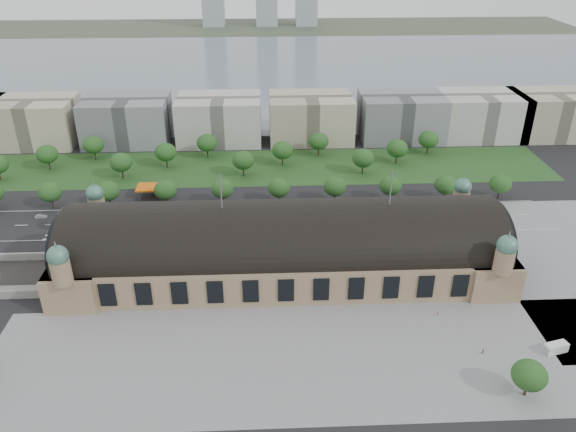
{
  "coord_description": "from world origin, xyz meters",
  "views": [
    {
      "loc": [
        -5.76,
        -163.32,
        108.96
      ],
      "look_at": [
        2.2,
        14.94,
        14.0
      ],
      "focal_mm": 35.0,
      "sensor_mm": 36.0,
      "label": 1
    }
  ],
  "objects_px": {
    "traffic_car_2": "(139,227)",
    "parked_car_0": "(97,244)",
    "parked_car_2": "(170,237)",
    "traffic_car_3": "(173,218)",
    "traffic_car_6": "(457,215)",
    "petrol_station": "(157,188)",
    "parked_car_1": "(129,243)",
    "parked_car_3": "(156,237)",
    "traffic_car_4": "(260,228)",
    "pedestrian_0": "(438,314)",
    "traffic_car_1": "(41,216)",
    "parked_car_6": "(210,241)",
    "pedestrian_1": "(483,351)",
    "bus_mid": "(331,228)",
    "bus_west": "(266,226)",
    "parked_car_5": "(204,236)",
    "van_south": "(555,348)",
    "parked_car_4": "(211,241)",
    "bus_east": "(349,223)"
  },
  "relations": [
    {
      "from": "petrol_station",
      "to": "van_south",
      "type": "bearing_deg",
      "value": -40.35
    },
    {
      "from": "parked_car_4",
      "to": "petrol_station",
      "type": "bearing_deg",
      "value": 171.82
    },
    {
      "from": "traffic_car_2",
      "to": "parked_car_0",
      "type": "relative_size",
      "value": 1.34
    },
    {
      "from": "parked_car_0",
      "to": "traffic_car_1",
      "type": "bearing_deg",
      "value": -155.8
    },
    {
      "from": "traffic_car_2",
      "to": "parked_car_0",
      "type": "distance_m",
      "value": 18.27
    },
    {
      "from": "parked_car_6",
      "to": "bus_mid",
      "type": "height_order",
      "value": "bus_mid"
    },
    {
      "from": "bus_mid",
      "to": "parked_car_4",
      "type": "bearing_deg",
      "value": 98.0
    },
    {
      "from": "traffic_car_2",
      "to": "parked_car_5",
      "type": "distance_m",
      "value": 27.53
    },
    {
      "from": "van_south",
      "to": "parked_car_5",
      "type": "bearing_deg",
      "value": 132.24
    },
    {
      "from": "petrol_station",
      "to": "parked_car_2",
      "type": "bearing_deg",
      "value": -74.78
    },
    {
      "from": "parked_car_0",
      "to": "bus_west",
      "type": "height_order",
      "value": "bus_west"
    },
    {
      "from": "parked_car_2",
      "to": "bus_west",
      "type": "bearing_deg",
      "value": 72.31
    },
    {
      "from": "parked_car_2",
      "to": "pedestrian_1",
      "type": "distance_m",
      "value": 119.68
    },
    {
      "from": "parked_car_2",
      "to": "bus_west",
      "type": "xyz_separation_m",
      "value": [
        37.22,
        4.67,
        1.05
      ]
    },
    {
      "from": "parked_car_3",
      "to": "bus_east",
      "type": "distance_m",
      "value": 75.87
    },
    {
      "from": "parked_car_3",
      "to": "bus_mid",
      "type": "xyz_separation_m",
      "value": [
        67.79,
        2.0,
        1.21
      ]
    },
    {
      "from": "petrol_station",
      "to": "bus_west",
      "type": "relative_size",
      "value": 1.12
    },
    {
      "from": "parked_car_2",
      "to": "traffic_car_3",
      "type": "bearing_deg",
      "value": 158.55
    },
    {
      "from": "petrol_station",
      "to": "parked_car_1",
      "type": "distance_m",
      "value": 44.48
    },
    {
      "from": "parked_car_4",
      "to": "bus_west",
      "type": "bearing_deg",
      "value": 72.72
    },
    {
      "from": "traffic_car_3",
      "to": "traffic_car_4",
      "type": "relative_size",
      "value": 0.93
    },
    {
      "from": "parked_car_1",
      "to": "traffic_car_4",
      "type": "bearing_deg",
      "value": 73.12
    },
    {
      "from": "pedestrian_0",
      "to": "traffic_car_1",
      "type": "bearing_deg",
      "value": 166.8
    },
    {
      "from": "traffic_car_2",
      "to": "parked_car_6",
      "type": "xyz_separation_m",
      "value": [
        29.09,
        -12.23,
        -0.03
      ]
    },
    {
      "from": "van_south",
      "to": "pedestrian_0",
      "type": "distance_m",
      "value": 33.48
    },
    {
      "from": "traffic_car_1",
      "to": "traffic_car_6",
      "type": "xyz_separation_m",
      "value": [
        171.35,
        -5.7,
        -0.12
      ]
    },
    {
      "from": "pedestrian_1",
      "to": "traffic_car_6",
      "type": "bearing_deg",
      "value": 39.73
    },
    {
      "from": "parked_car_5",
      "to": "van_south",
      "type": "xyz_separation_m",
      "value": [
        105.01,
        -69.39,
        0.64
      ]
    },
    {
      "from": "traffic_car_2",
      "to": "parked_car_6",
      "type": "distance_m",
      "value": 31.56
    },
    {
      "from": "traffic_car_2",
      "to": "pedestrian_0",
      "type": "height_order",
      "value": "traffic_car_2"
    },
    {
      "from": "parked_car_2",
      "to": "pedestrian_1",
      "type": "height_order",
      "value": "pedestrian_1"
    },
    {
      "from": "parked_car_6",
      "to": "bus_west",
      "type": "relative_size",
      "value": 0.44
    },
    {
      "from": "van_south",
      "to": "parked_car_4",
      "type": "bearing_deg",
      "value": 132.99
    },
    {
      "from": "parked_car_0",
      "to": "parked_car_3",
      "type": "distance_m",
      "value": 21.72
    },
    {
      "from": "traffic_car_4",
      "to": "bus_west",
      "type": "distance_m",
      "value": 2.5
    },
    {
      "from": "traffic_car_2",
      "to": "parked_car_5",
      "type": "xyz_separation_m",
      "value": [
        26.27,
        -8.23,
        -0.08
      ]
    },
    {
      "from": "traffic_car_2",
      "to": "parked_car_2",
      "type": "xyz_separation_m",
      "value": [
        13.17,
        -8.23,
        -0.14
      ]
    },
    {
      "from": "traffic_car_6",
      "to": "parked_car_3",
      "type": "bearing_deg",
      "value": -80.24
    },
    {
      "from": "traffic_car_3",
      "to": "parked_car_1",
      "type": "bearing_deg",
      "value": 147.99
    },
    {
      "from": "traffic_car_3",
      "to": "parked_car_6",
      "type": "height_order",
      "value": "parked_car_6"
    },
    {
      "from": "bus_mid",
      "to": "parked_car_2",
      "type": "bearing_deg",
      "value": 92.42
    },
    {
      "from": "parked_car_6",
      "to": "pedestrian_0",
      "type": "distance_m",
      "value": 87.84
    },
    {
      "from": "parked_car_3",
      "to": "van_south",
      "type": "xyz_separation_m",
      "value": [
        123.49,
        -69.39,
        0.75
      ]
    },
    {
      "from": "traffic_car_4",
      "to": "van_south",
      "type": "relative_size",
      "value": 0.66
    },
    {
      "from": "traffic_car_4",
      "to": "parked_car_6",
      "type": "distance_m",
      "value": 20.93
    },
    {
      "from": "parked_car_3",
      "to": "bus_west",
      "type": "distance_m",
      "value": 42.88
    },
    {
      "from": "pedestrian_0",
      "to": "pedestrian_1",
      "type": "relative_size",
      "value": 0.95
    },
    {
      "from": "traffic_car_3",
      "to": "traffic_car_4",
      "type": "bearing_deg",
      "value": -103.86
    },
    {
      "from": "parked_car_4",
      "to": "bus_mid",
      "type": "relative_size",
      "value": 0.31
    },
    {
      "from": "traffic_car_3",
      "to": "traffic_car_6",
      "type": "xyz_separation_m",
      "value": [
        117.12,
        -2.4,
        0.02
      ]
    }
  ]
}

